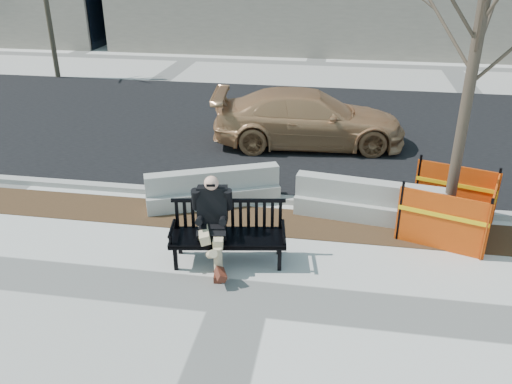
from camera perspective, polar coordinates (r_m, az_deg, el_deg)
ground at (r=8.71m, az=-1.58°, el=-11.25°), size 120.00×120.00×0.00m
mulch_strip at (r=10.88m, az=1.02°, el=-3.17°), size 40.00×1.20×0.02m
asphalt_street at (r=16.56m, az=4.24°, el=6.96°), size 60.00×10.40×0.01m
curb at (r=11.69m, az=1.71°, el=-0.74°), size 60.00×0.25×0.12m
bench at (r=9.60m, az=-2.97°, el=-7.46°), size 2.17×1.06×1.11m
seated_man at (r=9.66m, az=-4.59°, el=-7.26°), size 0.86×1.24×1.60m
tree_fence at (r=11.17m, az=19.65°, el=-3.99°), size 3.08×3.08×6.10m
sedan at (r=15.16m, az=5.59°, el=5.14°), size 5.51×2.75×1.54m
jersey_barrier_left at (r=11.61m, az=-4.59°, el=-1.33°), size 2.88×1.66×0.83m
jersey_barrier_right at (r=11.23m, az=11.80°, el=-2.81°), size 3.03×1.01×0.85m
far_tree_left at (r=24.63m, az=-20.58°, el=11.54°), size 2.86×2.86×6.17m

